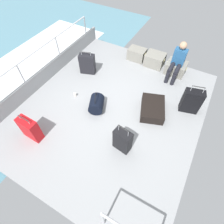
{
  "coord_description": "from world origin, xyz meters",
  "views": [
    {
      "loc": [
        1.47,
        -2.64,
        3.66
      ],
      "look_at": [
        0.18,
        -0.32,
        0.25
      ],
      "focal_mm": 29.1,
      "sensor_mm": 36.0,
      "label": 1
    }
  ],
  "objects_px": {
    "suitcase_4": "(87,64)",
    "cargo_crate_2": "(176,68)",
    "suitcase_2": "(30,129)",
    "duffel_bag": "(96,104)",
    "cargo_crate_0": "(137,54)",
    "suitcase_0": "(191,101)",
    "suitcase_1": "(152,108)",
    "passenger_seated": "(178,61)",
    "suitcase_3": "(123,140)",
    "paper_cup": "(75,95)",
    "cargo_crate_1": "(155,60)"
  },
  "relations": [
    {
      "from": "suitcase_4",
      "to": "cargo_crate_2",
      "type": "bearing_deg",
      "value": 28.75
    },
    {
      "from": "suitcase_2",
      "to": "duffel_bag",
      "type": "distance_m",
      "value": 1.63
    },
    {
      "from": "cargo_crate_0",
      "to": "suitcase_2",
      "type": "xyz_separation_m",
      "value": [
        -0.85,
        -3.83,
        0.11
      ]
    },
    {
      "from": "suitcase_0",
      "to": "suitcase_2",
      "type": "xyz_separation_m",
      "value": [
        -2.89,
        -2.5,
        -0.03
      ]
    },
    {
      "from": "suitcase_1",
      "to": "suitcase_2",
      "type": "bearing_deg",
      "value": -136.59
    },
    {
      "from": "suitcase_0",
      "to": "suitcase_2",
      "type": "bearing_deg",
      "value": -139.17
    },
    {
      "from": "cargo_crate_0",
      "to": "passenger_seated",
      "type": "distance_m",
      "value": 1.37
    },
    {
      "from": "suitcase_0",
      "to": "suitcase_3",
      "type": "relative_size",
      "value": 1.07
    },
    {
      "from": "suitcase_2",
      "to": "paper_cup",
      "type": "distance_m",
      "value": 1.51
    },
    {
      "from": "suitcase_0",
      "to": "suitcase_4",
      "type": "height_order",
      "value": "suitcase_0"
    },
    {
      "from": "duffel_bag",
      "to": "cargo_crate_2",
      "type": "bearing_deg",
      "value": 60.89
    },
    {
      "from": "cargo_crate_0",
      "to": "cargo_crate_1",
      "type": "relative_size",
      "value": 0.95
    },
    {
      "from": "suitcase_4",
      "to": "passenger_seated",
      "type": "bearing_deg",
      "value": 25.3
    },
    {
      "from": "paper_cup",
      "to": "suitcase_0",
      "type": "bearing_deg",
      "value": 19.66
    },
    {
      "from": "cargo_crate_1",
      "to": "suitcase_2",
      "type": "relative_size",
      "value": 0.87
    },
    {
      "from": "cargo_crate_2",
      "to": "paper_cup",
      "type": "relative_size",
      "value": 6.05
    },
    {
      "from": "suitcase_1",
      "to": "duffel_bag",
      "type": "relative_size",
      "value": 1.66
    },
    {
      "from": "cargo_crate_1",
      "to": "suitcase_4",
      "type": "relative_size",
      "value": 0.86
    },
    {
      "from": "passenger_seated",
      "to": "suitcase_1",
      "type": "xyz_separation_m",
      "value": [
        -0.04,
        -1.6,
        -0.42
      ]
    },
    {
      "from": "cargo_crate_2",
      "to": "suitcase_1",
      "type": "xyz_separation_m",
      "value": [
        -0.04,
        -1.78,
        -0.05
      ]
    },
    {
      "from": "passenger_seated",
      "to": "suitcase_3",
      "type": "bearing_deg",
      "value": -94.96
    },
    {
      "from": "suitcase_2",
      "to": "paper_cup",
      "type": "height_order",
      "value": "suitcase_2"
    },
    {
      "from": "suitcase_2",
      "to": "suitcase_3",
      "type": "bearing_deg",
      "value": 20.9
    },
    {
      "from": "suitcase_1",
      "to": "suitcase_4",
      "type": "bearing_deg",
      "value": 167.52
    },
    {
      "from": "suitcase_0",
      "to": "cargo_crate_0",
      "type": "bearing_deg",
      "value": 146.93
    },
    {
      "from": "cargo_crate_1",
      "to": "passenger_seated",
      "type": "xyz_separation_m",
      "value": [
        0.69,
        -0.22,
        0.35
      ]
    },
    {
      "from": "suitcase_1",
      "to": "paper_cup",
      "type": "height_order",
      "value": "suitcase_1"
    },
    {
      "from": "passenger_seated",
      "to": "suitcase_1",
      "type": "bearing_deg",
      "value": -91.55
    },
    {
      "from": "suitcase_4",
      "to": "suitcase_3",
      "type": "bearing_deg",
      "value": -40.52
    },
    {
      "from": "suitcase_3",
      "to": "duffel_bag",
      "type": "height_order",
      "value": "suitcase_3"
    },
    {
      "from": "suitcase_2",
      "to": "paper_cup",
      "type": "relative_size",
      "value": 6.97
    },
    {
      "from": "suitcase_1",
      "to": "suitcase_2",
      "type": "xyz_separation_m",
      "value": [
        -2.11,
        -2.0,
        0.18
      ]
    },
    {
      "from": "suitcase_1",
      "to": "paper_cup",
      "type": "distance_m",
      "value": 2.1
    },
    {
      "from": "cargo_crate_0",
      "to": "passenger_seated",
      "type": "relative_size",
      "value": 0.55
    },
    {
      "from": "suitcase_1",
      "to": "suitcase_4",
      "type": "distance_m",
      "value": 2.35
    },
    {
      "from": "cargo_crate_1",
      "to": "suitcase_4",
      "type": "height_order",
      "value": "suitcase_4"
    },
    {
      "from": "suitcase_1",
      "to": "duffel_bag",
      "type": "xyz_separation_m",
      "value": [
        -1.28,
        -0.6,
        0.06
      ]
    },
    {
      "from": "cargo_crate_0",
      "to": "cargo_crate_2",
      "type": "bearing_deg",
      "value": -2.07
    },
    {
      "from": "passenger_seated",
      "to": "suitcase_0",
      "type": "height_order",
      "value": "passenger_seated"
    },
    {
      "from": "cargo_crate_2",
      "to": "cargo_crate_0",
      "type": "bearing_deg",
      "value": 177.93
    },
    {
      "from": "suitcase_4",
      "to": "cargo_crate_1",
      "type": "bearing_deg",
      "value": 38.99
    },
    {
      "from": "paper_cup",
      "to": "suitcase_1",
      "type": "bearing_deg",
      "value": 13.98
    },
    {
      "from": "paper_cup",
      "to": "suitcase_3",
      "type": "bearing_deg",
      "value": -22.6
    },
    {
      "from": "cargo_crate_1",
      "to": "suitcase_0",
      "type": "relative_size",
      "value": 0.74
    },
    {
      "from": "cargo_crate_1",
      "to": "suitcase_3",
      "type": "xyz_separation_m",
      "value": [
        0.44,
        -3.1,
        0.11
      ]
    },
    {
      "from": "suitcase_3",
      "to": "paper_cup",
      "type": "bearing_deg",
      "value": 157.4
    },
    {
      "from": "suitcase_4",
      "to": "suitcase_0",
      "type": "bearing_deg",
      "value": -0.12
    },
    {
      "from": "cargo_crate_1",
      "to": "suitcase_1",
      "type": "distance_m",
      "value": 1.94
    },
    {
      "from": "cargo_crate_0",
      "to": "suitcase_3",
      "type": "height_order",
      "value": "suitcase_3"
    },
    {
      "from": "passenger_seated",
      "to": "suitcase_0",
      "type": "relative_size",
      "value": 1.27
    }
  ]
}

